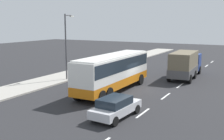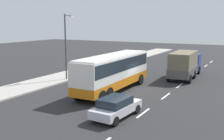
{
  "view_description": "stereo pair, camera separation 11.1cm",
  "coord_description": "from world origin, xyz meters",
  "views": [
    {
      "loc": [
        -24.48,
        -10.7,
        6.43
      ],
      "look_at": [
        -2.71,
        1.1,
        2.19
      ],
      "focal_mm": 44.92,
      "sensor_mm": 36.0,
      "label": 1
    },
    {
      "loc": [
        -24.53,
        -10.6,
        6.43
      ],
      "look_at": [
        -2.71,
        1.1,
        2.19
      ],
      "focal_mm": 44.92,
      "sensor_mm": 36.0,
      "label": 2
    }
  ],
  "objects": [
    {
      "name": "ground_plane",
      "position": [
        0.0,
        0.0,
        0.0
      ],
      "size": [
        120.0,
        120.0,
        0.0
      ],
      "primitive_type": "plane",
      "color": "#28282B"
    },
    {
      "name": "lane_centreline",
      "position": [
        2.4,
        -3.48,
        0.0
      ],
      "size": [
        44.55,
        0.16,
        0.01
      ],
      "color": "white",
      "rests_on": "ground_plane"
    },
    {
      "name": "sidewalk_curb",
      "position": [
        0.0,
        9.83,
        0.07
      ],
      "size": [
        80.0,
        4.0,
        0.15
      ],
      "primitive_type": "cube",
      "color": "#A8A399",
      "rests_on": "ground_plane"
    },
    {
      "name": "car_silver_hatch",
      "position": [
        -8.27,
        -2.19,
        0.77
      ],
      "size": [
        4.38,
        2.09,
        1.44
      ],
      "rotation": [
        0.0,
        0.0,
        -0.07
      ],
      "color": "silver",
      "rests_on": "ground_plane"
    },
    {
      "name": "coach_bus",
      "position": [
        -1.76,
        1.45,
        2.12
      ],
      "size": [
        10.79,
        2.63,
        3.43
      ],
      "rotation": [
        0.0,
        0.0,
        0.0
      ],
      "color": "orange",
      "rests_on": "ground_plane"
    },
    {
      "name": "cargo_truck",
      "position": [
        7.92,
        -2.85,
        1.66
      ],
      "size": [
        8.14,
        2.85,
        3.09
      ],
      "rotation": [
        0.0,
        0.0,
        0.04
      ],
      "color": "navy",
      "rests_on": "ground_plane"
    },
    {
      "name": "pedestrian_near_curb",
      "position": [
        8.43,
        9.99,
        1.12
      ],
      "size": [
        0.32,
        0.32,
        1.68
      ],
      "rotation": [
        0.0,
        0.0,
        3.76
      ],
      "color": "#38334C",
      "rests_on": "sidewalk_curb"
    },
    {
      "name": "street_lamp",
      "position": [
        0.25,
        8.4,
        4.23
      ],
      "size": [
        1.56,
        0.24,
        7.17
      ],
      "color": "#47474C",
      "rests_on": "sidewalk_curb"
    }
  ]
}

